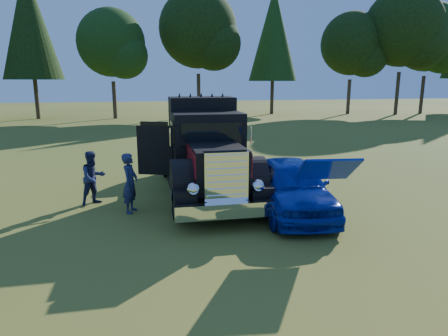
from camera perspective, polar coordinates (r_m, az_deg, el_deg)
ground at (r=10.17m, az=-2.92°, el=-7.90°), size 120.00×120.00×0.00m
treeline at (r=37.47m, az=-15.85°, el=18.75°), size 76.43×24.04×13.84m
diamond_t_truck at (r=12.37m, az=-2.62°, el=1.95°), size 3.33×7.16×3.00m
hotrod_coupe at (r=10.94m, az=9.61°, el=-2.53°), size 2.18×4.46×1.89m
spectator_near at (r=11.06m, az=-13.26°, el=-2.11°), size 0.55×0.68×1.63m
spectator_far at (r=12.09m, az=-18.19°, el=-1.34°), size 0.96×0.92×1.56m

